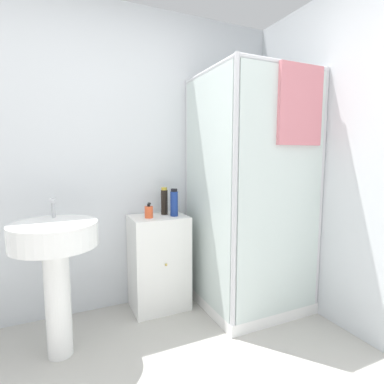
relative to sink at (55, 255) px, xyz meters
name	(u,v)px	position (x,y,z in m)	size (l,w,h in m)	color
wall_back	(87,160)	(0.26, 0.54, 0.58)	(6.40, 0.06, 2.50)	silver
shower_enclosure	(249,243)	(1.47, 0.01, -0.11)	(0.83, 0.86, 1.95)	white
vanity_cabinet	(159,262)	(0.78, 0.33, -0.27)	(0.46, 0.37, 0.79)	white
sink	(55,255)	(0.00, 0.00, 0.00)	(0.52, 0.52, 1.01)	white
soap_dispenser	(149,212)	(0.69, 0.29, 0.17)	(0.07, 0.07, 0.13)	#E5562D
shampoo_bottle_tall_black	(164,201)	(0.86, 0.38, 0.24)	(0.06, 0.06, 0.23)	black
shampoo_bottle_blue	(174,203)	(0.91, 0.28, 0.23)	(0.06, 0.06, 0.23)	navy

